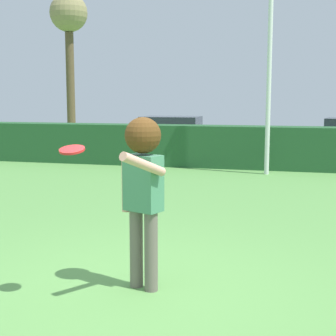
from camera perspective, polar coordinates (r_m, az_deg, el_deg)
name	(u,v)px	position (r m, az deg, el deg)	size (l,w,h in m)	color
ground_plane	(137,291)	(5.49, -3.53, -13.51)	(60.00, 60.00, 0.00)	#5A9448
person	(143,178)	(5.24, -2.86, -1.13)	(0.53, 0.83, 1.81)	#6A6058
frisbee	(72,150)	(4.89, -10.67, 2.01)	(0.24, 0.24, 0.08)	red
lamppost	(270,53)	(13.49, 11.28, 12.43)	(0.24, 0.24, 5.56)	silver
hedge_row	(243,147)	(14.63, 8.38, 2.33)	(26.77, 0.90, 1.19)	#23522B
parked_car_silver	(171,131)	(19.88, 0.36, 4.16)	(4.23, 1.87, 1.25)	#B7B7BC
bare_elm_tree	(69,22)	(27.12, -11.01, 15.75)	(1.89, 1.89, 7.12)	brown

